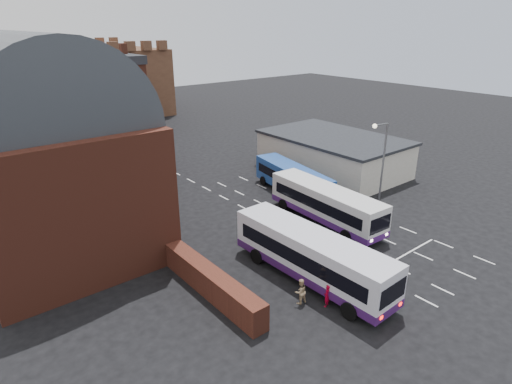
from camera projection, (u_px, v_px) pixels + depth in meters
ground at (339, 257)px, 32.42m from camera, size 180.00×180.00×0.00m
railway_station at (29, 137)px, 35.63m from camera, size 12.00×28.00×16.00m
forecourt_wall at (212, 283)px, 27.54m from camera, size 1.20×10.00×1.80m
cream_building at (333, 153)px, 50.52m from camera, size 10.40×16.40×4.25m
brick_terrace at (61, 107)px, 60.00m from camera, size 22.00×10.00×11.00m
castle_keep at (95, 82)px, 81.27m from camera, size 22.00×22.00×12.00m
bus_white_outbound at (311, 253)px, 28.85m from camera, size 3.40×12.59×3.42m
bus_white_inbound at (326, 202)px, 37.44m from camera, size 3.44×11.89×3.21m
bus_blue at (293, 178)px, 43.53m from camera, size 4.26×11.05×2.94m
bus_red_double at (146, 146)px, 52.39m from camera, size 4.39×11.66×4.56m
street_lamp at (381, 161)px, 37.42m from camera, size 1.75×0.51×8.68m
pedestrian_red at (327, 296)px, 26.51m from camera, size 0.65×0.55×1.51m
pedestrian_beige at (300, 291)px, 26.76m from camera, size 0.91×0.75×1.72m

